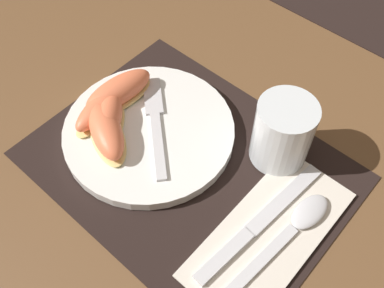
# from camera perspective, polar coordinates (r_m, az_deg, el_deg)

# --- Properties ---
(ground_plane) EXTENTS (3.00, 3.00, 0.00)m
(ground_plane) POSITION_cam_1_polar(r_m,az_deg,el_deg) (0.63, -0.39, -2.77)
(ground_plane) COLOR brown
(placemat) EXTENTS (0.42, 0.32, 0.00)m
(placemat) POSITION_cam_1_polar(r_m,az_deg,el_deg) (0.63, -0.39, -2.67)
(placemat) COLOR black
(placemat) RESTS_ON ground_plane
(plate) EXTENTS (0.25, 0.25, 0.02)m
(plate) POSITION_cam_1_polar(r_m,az_deg,el_deg) (0.65, -5.36, 1.71)
(plate) COLOR white
(plate) RESTS_ON placemat
(juice_glass) EXTENTS (0.08, 0.08, 0.10)m
(juice_glass) POSITION_cam_1_polar(r_m,az_deg,el_deg) (0.61, 11.35, 1.09)
(juice_glass) COLOR silver
(juice_glass) RESTS_ON placemat
(napkin) EXTENTS (0.11, 0.24, 0.00)m
(napkin) POSITION_cam_1_polar(r_m,az_deg,el_deg) (0.58, 9.79, -11.11)
(napkin) COLOR silver
(napkin) RESTS_ON placemat
(knife) EXTENTS (0.04, 0.23, 0.01)m
(knife) POSITION_cam_1_polar(r_m,az_deg,el_deg) (0.58, 8.39, -10.01)
(knife) COLOR silver
(knife) RESTS_ON napkin
(spoon) EXTENTS (0.04, 0.18, 0.01)m
(spoon) POSITION_cam_1_polar(r_m,az_deg,el_deg) (0.59, 13.23, -9.87)
(spoon) COLOR silver
(spoon) RESTS_ON napkin
(fork) EXTENTS (0.15, 0.14, 0.00)m
(fork) POSITION_cam_1_polar(r_m,az_deg,el_deg) (0.65, -4.70, 3.30)
(fork) COLOR silver
(fork) RESTS_ON plate
(citrus_wedge_0) EXTENTS (0.06, 0.12, 0.04)m
(citrus_wedge_0) POSITION_cam_1_polar(r_m,az_deg,el_deg) (0.67, -9.28, 6.56)
(citrus_wedge_0) COLOR #F4DB84
(citrus_wedge_0) RESTS_ON plate
(citrus_wedge_1) EXTENTS (0.06, 0.14, 0.03)m
(citrus_wedge_1) POSITION_cam_1_polar(r_m,az_deg,el_deg) (0.67, -10.71, 5.18)
(citrus_wedge_1) COLOR #F4DB84
(citrus_wedge_1) RESTS_ON plate
(citrus_wedge_2) EXTENTS (0.09, 0.10, 0.04)m
(citrus_wedge_2) POSITION_cam_1_polar(r_m,az_deg,el_deg) (0.64, -10.53, 3.02)
(citrus_wedge_2) COLOR #F4DB84
(citrus_wedge_2) RESTS_ON plate
(citrus_wedge_3) EXTENTS (0.12, 0.09, 0.04)m
(citrus_wedge_3) POSITION_cam_1_polar(r_m,az_deg,el_deg) (0.63, -10.86, 1.71)
(citrus_wedge_3) COLOR #F4DB84
(citrus_wedge_3) RESTS_ON plate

